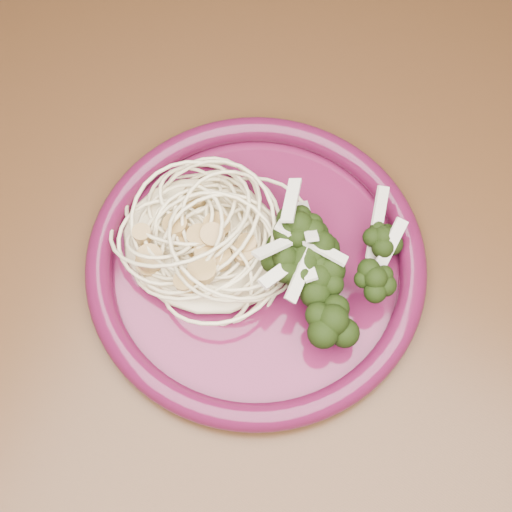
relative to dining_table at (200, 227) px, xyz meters
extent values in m
plane|color=brown|center=(0.00, 0.00, -0.65)|extent=(3.50, 3.50, 0.00)
cube|color=#472814|center=(0.00, 0.00, 0.08)|extent=(1.20, 0.80, 0.04)
cylinder|color=#472814|center=(-0.55, 0.35, -0.30)|extent=(0.06, 0.06, 0.71)
cylinder|color=#4F0F2B|center=(0.09, -0.05, 0.10)|extent=(0.30, 0.30, 0.01)
torus|color=#4F0E2A|center=(0.09, -0.05, 0.11)|extent=(0.30, 0.30, 0.02)
ellipsoid|color=beige|center=(0.05, -0.06, 0.12)|extent=(0.15, 0.14, 0.03)
ellipsoid|color=black|center=(0.14, -0.04, 0.13)|extent=(0.10, 0.15, 0.05)
camera|label=1|loc=(0.20, -0.25, 0.62)|focal=50.00mm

